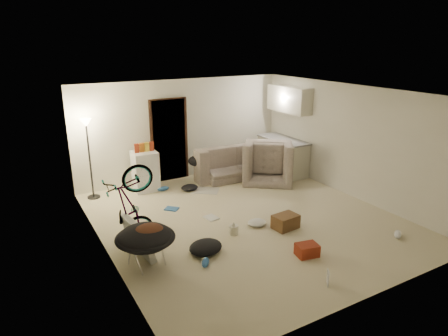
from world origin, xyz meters
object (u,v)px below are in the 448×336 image
mini_fridge (145,171)px  armchair (268,164)px  drink_case_b (307,250)px  saucer_chair (146,243)px  sofa (232,164)px  juicer (234,229)px  drink_case_a (286,222)px  floor_lamp (88,142)px  kitchen_counter (283,156)px  tv_box (138,238)px  bicycle (131,224)px

mini_fridge → armchair: bearing=-11.5°
mini_fridge → drink_case_b: (1.29, -4.25, -0.37)m
saucer_chair → drink_case_b: (2.40, -1.04, -0.29)m
mini_fridge → saucer_chair: mini_fridge is taller
sofa → juicer: (-1.69, -2.90, -0.22)m
drink_case_a → drink_case_b: 1.03m
sofa → drink_case_a: (-0.70, -3.17, -0.19)m
drink_case_b → juicer: 1.42m
floor_lamp → armchair: floor_lamp is taller
floor_lamp → juicer: floor_lamp is taller
drink_case_a → mini_fridge: bearing=110.4°
kitchen_counter → tv_box: kitchen_counter is taller
floor_lamp → saucer_chair: 3.44m
kitchen_counter → tv_box: 5.24m
mini_fridge → tv_box: mini_fridge is taller
drink_case_b → kitchen_counter: bearing=69.0°
armchair → drink_case_b: size_ratio=3.37×
armchair → mini_fridge: size_ratio=1.28×
tv_box → drink_case_b: tv_box is taller
armchair → bicycle: size_ratio=0.79×
sofa → drink_case_b: size_ratio=6.17×
kitchen_counter → tv_box: (-4.73, -2.26, -0.14)m
armchair → tv_box: armchair is taller
saucer_chair → floor_lamp: bearing=91.7°
bicycle → mini_fridge: (1.11, 2.47, 0.07)m
drink_case_b → drink_case_a: bearing=83.2°
kitchen_counter → juicer: 3.88m
sofa → armchair: size_ratio=1.83×
sofa → armchair: 0.96m
floor_lamp → bicycle: floor_lamp is taller
sofa → tv_box: 4.36m
tv_box → bicycle: bearing=83.7°
tv_box → floor_lamp: bearing=85.7°
juicer → drink_case_a: bearing=-15.4°
mini_fridge → tv_box: bearing=-108.3°
floor_lamp → drink_case_b: (2.50, -4.35, -1.20)m
floor_lamp → drink_case_a: (2.82, -3.37, -1.17)m
bicycle → saucer_chair: size_ratio=1.62×
kitchen_counter → bicycle: size_ratio=0.99×
drink_case_b → armchair: bearing=75.3°
floor_lamp → tv_box: (0.10, -2.91, -1.01)m
drink_case_a → kitchen_counter: bearing=47.7°
sofa → drink_case_b: bearing=79.2°
saucer_chair → drink_case_a: size_ratio=2.02×
drink_case_a → sofa: bearing=71.7°
sofa → bicycle: bicycle is taller
kitchen_counter → drink_case_a: size_ratio=3.23×
bicycle → kitchen_counter: bearing=-63.6°
armchair → drink_case_a: bearing=97.9°
sofa → mini_fridge: (-2.31, 0.10, 0.15)m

